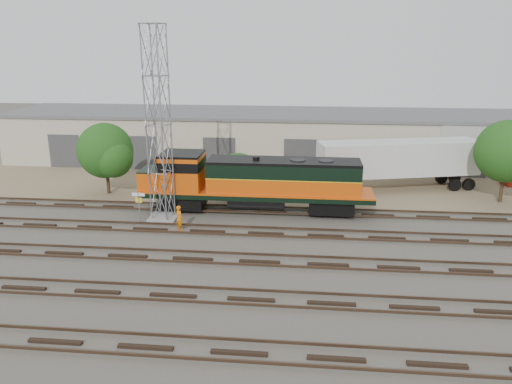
# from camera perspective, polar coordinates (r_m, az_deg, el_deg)

# --- Properties ---
(ground) EXTENTS (140.00, 140.00, 0.00)m
(ground) POSITION_cam_1_polar(r_m,az_deg,el_deg) (32.32, 0.91, -5.84)
(ground) COLOR #47423A
(ground) RESTS_ON ground
(dirt_strip) EXTENTS (80.00, 16.00, 0.02)m
(dirt_strip) POSITION_cam_1_polar(r_m,az_deg,el_deg) (46.48, 2.50, 1.31)
(dirt_strip) COLOR #726047
(dirt_strip) RESTS_ON ground
(tracks) EXTENTS (80.00, 20.40, 0.28)m
(tracks) POSITION_cam_1_polar(r_m,az_deg,el_deg) (29.56, 0.40, -7.94)
(tracks) COLOR black
(tracks) RESTS_ON ground
(warehouse) EXTENTS (58.40, 10.40, 5.30)m
(warehouse) POSITION_cam_1_polar(r_m,az_deg,el_deg) (53.65, 3.09, 6.31)
(warehouse) COLOR #BBB09C
(warehouse) RESTS_ON ground
(locomotive) EXTENTS (17.47, 3.07, 4.20)m
(locomotive) POSITION_cam_1_polar(r_m,az_deg,el_deg) (37.31, -0.45, 1.21)
(locomotive) COLOR black
(locomotive) RESTS_ON tracks
(signal_tower) EXTENTS (2.01, 2.01, 13.59)m
(signal_tower) POSITION_cam_1_polar(r_m,az_deg,el_deg) (35.51, -11.07, 7.10)
(signal_tower) COLOR gray
(signal_tower) RESTS_ON ground
(sign_post) EXTENTS (0.93, 0.08, 2.28)m
(sign_post) POSITION_cam_1_polar(r_m,az_deg,el_deg) (36.20, -13.25, -1.09)
(sign_post) COLOR gray
(sign_post) RESTS_ON ground
(worker) EXTENTS (0.77, 0.75, 1.79)m
(worker) POSITION_cam_1_polar(r_m,az_deg,el_deg) (34.49, -8.75, -2.96)
(worker) COLOR orange
(worker) RESTS_ON ground
(semi_trailer) EXTENTS (14.17, 6.07, 4.28)m
(semi_trailer) POSITION_cam_1_polar(r_m,az_deg,el_deg) (44.89, 16.36, 3.60)
(semi_trailer) COLOR silver
(semi_trailer) RESTS_ON ground
(dumpster_red) EXTENTS (1.77, 1.69, 1.40)m
(dumpster_red) POSITION_cam_1_polar(r_m,az_deg,el_deg) (50.41, 27.22, 1.46)
(dumpster_red) COLOR maroon
(dumpster_red) RESTS_ON ground
(tree_west) EXTENTS (4.85, 4.62, 6.04)m
(tree_west) POSITION_cam_1_polar(r_m,az_deg,el_deg) (43.27, -16.64, 4.34)
(tree_west) COLOR #382619
(tree_west) RESTS_ON ground
(tree_mid) EXTENTS (3.97, 3.78, 3.78)m
(tree_mid) POSITION_cam_1_polar(r_m,az_deg,el_deg) (41.81, -1.83, 1.75)
(tree_mid) COLOR #382619
(tree_mid) RESTS_ON ground
(tree_east) EXTENTS (5.17, 4.92, 6.65)m
(tree_east) POSITION_cam_1_polar(r_m,az_deg,el_deg) (43.84, 27.15, 3.93)
(tree_east) COLOR #382619
(tree_east) RESTS_ON ground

